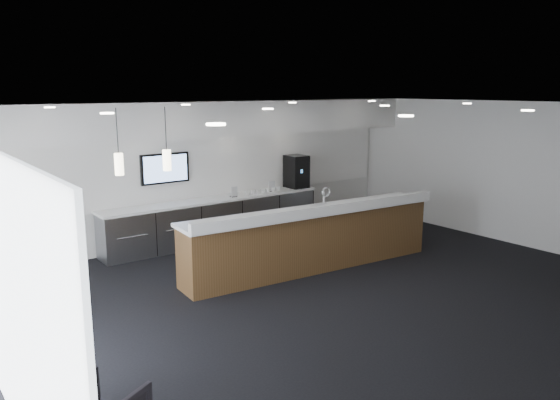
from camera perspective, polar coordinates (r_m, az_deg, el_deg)
ground at (r=9.14m, az=5.01°, el=-9.30°), size 10.00×10.00×0.00m
ceiling at (r=8.55m, az=5.37°, el=9.84°), size 10.00×8.00×0.02m
back_wall at (r=11.95m, az=-7.74°, el=3.05°), size 10.00×0.02×3.00m
right_wall at (r=12.59m, az=22.40°, el=2.70°), size 0.02×8.00×3.00m
soffit_bulkhead at (r=11.45m, az=-6.79°, el=8.49°), size 10.00×0.90×0.70m
alcove_panel at (r=11.91m, az=-7.68°, el=3.51°), size 9.80×0.06×1.40m
back_credenza at (r=11.84m, az=-6.76°, el=-2.05°), size 5.06×0.66×0.95m
wall_tv at (r=11.40m, az=-11.93°, el=3.25°), size 1.05×0.08×0.62m
pendant_left at (r=7.94m, az=-11.74°, el=4.09°), size 0.12×0.12×0.30m
pendant_right at (r=7.68m, az=-16.48°, el=3.61°), size 0.12×0.12×0.30m
ceiling_can_lights at (r=8.55m, az=5.37°, el=9.64°), size 7.00×5.00×0.02m
service_counter at (r=9.97m, az=3.37°, el=-4.00°), size 5.11×1.25×1.49m
coffee_machine at (r=12.87m, az=1.72°, el=2.99°), size 0.45×0.58×0.76m
info_sign_left at (r=11.82m, az=-4.81°, el=0.86°), size 0.16×0.03×0.22m
info_sign_right at (r=12.42m, az=-0.88°, el=1.44°), size 0.17×0.03×0.23m
lounge_guest at (r=5.75m, az=-22.32°, el=-13.76°), size 0.54×0.71×1.75m
cup_0 at (r=12.51m, az=-0.20°, el=1.19°), size 0.09×0.09×0.09m
cup_1 at (r=12.43m, az=-0.71°, el=1.12°), size 0.13×0.13×0.09m
cup_2 at (r=12.35m, az=-1.24°, el=1.04°), size 0.12×0.12×0.09m
cup_3 at (r=12.27m, az=-1.77°, el=0.97°), size 0.12×0.12×0.09m
cup_4 at (r=12.19m, az=-2.31°, el=0.90°), size 0.13×0.13×0.09m
cup_5 at (r=12.11m, az=-2.85°, el=0.83°), size 0.10×0.10×0.09m
cup_6 at (r=12.04m, az=-3.41°, el=0.75°), size 0.13×0.13×0.09m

